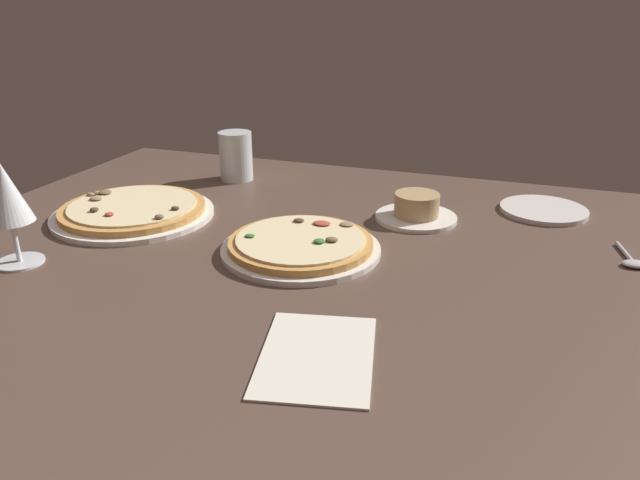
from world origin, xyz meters
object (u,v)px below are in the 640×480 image
object	(u,v)px
pizza_main	(301,245)
pizza_side	(133,211)
water_glass	(236,158)
ramekin_on_saucer	(416,210)
wine_glass_far	(6,197)
paper_menu	(317,356)
side_plate	(544,210)
spoon	(632,261)

from	to	relation	value
pizza_main	pizza_side	distance (cm)	36.97
water_glass	ramekin_on_saucer	bearing A→B (deg)	-16.12
wine_glass_far	paper_menu	bearing A→B (deg)	-9.85
ramekin_on_saucer	water_glass	xyz separation A→B (cm)	(-44.34, 12.82, 2.98)
wine_glass_far	water_glass	distance (cm)	55.22
pizza_side	paper_menu	bearing A→B (deg)	-34.13
pizza_main	side_plate	size ratio (longest dim) A/B	1.59
pizza_main	wine_glass_far	distance (cm)	46.08
spoon	pizza_main	bearing A→B (deg)	-165.56
paper_menu	side_plate	bearing A→B (deg)	55.77
side_plate	paper_menu	world-z (taller)	side_plate
water_glass	pizza_side	bearing A→B (deg)	-104.03
ramekin_on_saucer	side_plate	world-z (taller)	ramekin_on_saucer
ramekin_on_saucer	paper_menu	distance (cm)	50.25
wine_glass_far	side_plate	bearing A→B (deg)	34.07
ramekin_on_saucer	water_glass	bearing A→B (deg)	163.88
wine_glass_far	pizza_main	bearing A→B (deg)	25.04
ramekin_on_saucer	spoon	bearing A→B (deg)	-13.16
ramekin_on_saucer	pizza_side	bearing A→B (deg)	-162.21
pizza_main	spoon	size ratio (longest dim) A/B	2.48
pizza_main	spoon	distance (cm)	53.22
pizza_side	paper_menu	xyz separation A→B (cm)	(49.56, -33.59, -1.06)
wine_glass_far	spoon	bearing A→B (deg)	19.30
wine_glass_far	paper_menu	size ratio (longest dim) A/B	0.88
wine_glass_far	water_glass	world-z (taller)	wine_glass_far
water_glass	paper_menu	xyz separation A→B (cm)	(42.21, -62.99, -4.83)
pizza_side	wine_glass_far	xyz separation A→B (cm)	(-4.18, -24.26, 9.87)
pizza_main	paper_menu	xyz separation A→B (cm)	(12.96, -28.38, -1.07)
paper_menu	water_glass	bearing A→B (deg)	111.42
wine_glass_far	spoon	distance (cm)	98.38
water_glass	spoon	bearing A→B (deg)	-14.80
pizza_side	pizza_main	bearing A→B (deg)	-8.09
ramekin_on_saucer	paper_menu	xyz separation A→B (cm)	(-2.13, -50.18, -1.84)
pizza_side	spoon	bearing A→B (deg)	5.23
pizza_main	spoon	world-z (taller)	pizza_main
side_plate	paper_menu	bearing A→B (deg)	-111.83
paper_menu	wine_glass_far	bearing A→B (deg)	157.74
water_glass	spoon	xyz separation A→B (cm)	(80.78, -21.34, -4.52)
wine_glass_far	side_plate	size ratio (longest dim) A/B	0.99
wine_glass_far	paper_menu	xyz separation A→B (cm)	(53.74, -9.33, -10.93)
pizza_main	water_glass	xyz separation A→B (cm)	(-29.25, 34.61, 3.76)
side_plate	spoon	bearing A→B (deg)	-57.29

